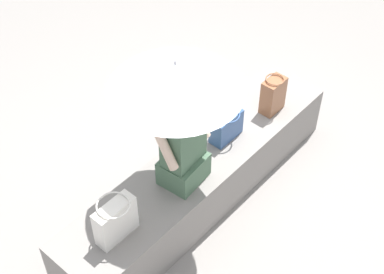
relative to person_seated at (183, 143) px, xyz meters
name	(u,v)px	position (x,y,z in m)	size (l,w,h in m)	color
ground_plane	(199,197)	(-0.24, -0.04, -0.87)	(14.00, 14.00, 0.00)	gray
stone_bench	(200,179)	(-0.24, -0.04, -0.63)	(2.77, 0.58, 0.48)	gray
person_seated	(183,143)	(0.00, 0.00, 0.00)	(0.49, 0.31, 0.90)	#47664C
parasol	(176,76)	(0.06, 0.00, 0.65)	(0.93, 0.93, 1.17)	#B7B7BC
handbag_black	(273,95)	(-1.10, 0.04, -0.22)	(0.22, 0.16, 0.35)	brown
tote_bag_canvas	(226,126)	(-0.57, -0.04, -0.26)	(0.29, 0.22, 0.26)	#335184
shoulder_bag_spare	(116,220)	(0.70, 0.00, -0.22)	(0.32, 0.23, 0.34)	silver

